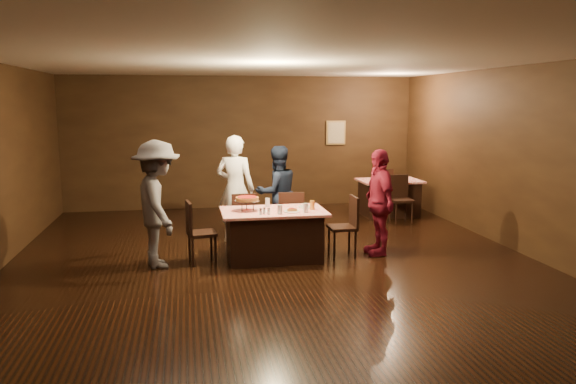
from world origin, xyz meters
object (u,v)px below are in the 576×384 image
object	(u,v)px
glass_amber	(312,205)
chair_end_left	(202,232)
chair_far_right	(290,218)
pizza_stand	(247,199)
back_table	(389,198)
plate_empty	(306,207)
main_table	(274,235)
diner_grey_knit	(157,204)
chair_far_left	(243,220)
diner_navy_hoodie	(277,193)
glass_back	(268,203)
diner_red_shirt	(379,202)
diner_white_jacket	(235,189)
glass_front_left	(280,209)
chair_back_near	(401,199)
glass_front_right	(306,208)
chair_end_right	(342,226)
chair_back_far	(380,189)

from	to	relation	value
glass_amber	chair_end_left	bearing A→B (deg)	178.32
chair_far_right	chair_end_left	world-z (taller)	same
pizza_stand	chair_far_right	bearing A→B (deg)	41.19
back_table	plate_empty	world-z (taller)	plate_empty
main_table	diner_grey_knit	size ratio (longest dim) A/B	0.85
back_table	chair_far_left	bearing A→B (deg)	-147.31
diner_navy_hoodie	glass_amber	xyz separation A→B (m)	(0.33, -1.35, 0.01)
back_table	glass_back	xyz separation A→B (m)	(-3.01, -2.61, 0.46)
pizza_stand	glass_amber	distance (m)	1.01
diner_navy_hoodie	diner_red_shirt	bearing A→B (deg)	120.97
diner_grey_knit	diner_white_jacket	bearing A→B (deg)	-57.96
plate_empty	glass_front_left	size ratio (longest dim) A/B	1.79
plate_empty	glass_back	world-z (taller)	glass_back
chair_back_near	diner_navy_hoodie	bearing A→B (deg)	-161.37
chair_far_left	diner_navy_hoodie	bearing A→B (deg)	-144.10
main_table	glass_front_right	bearing A→B (deg)	-29.05
chair_end_right	chair_back_near	world-z (taller)	same
chair_far_right	chair_end_right	bearing A→B (deg)	137.64
diner_grey_knit	diner_red_shirt	world-z (taller)	diner_grey_knit
diner_grey_knit	chair_far_right	bearing A→B (deg)	-82.55
chair_end_right	glass_back	bearing A→B (deg)	-104.73
chair_far_right	glass_front_left	size ratio (longest dim) A/B	6.79
chair_far_left	back_table	bearing A→B (deg)	-150.98
chair_far_left	chair_end_left	size ratio (longest dim) A/B	1.00
main_table	back_table	distance (m)	4.15
chair_end_left	glass_amber	size ratio (longest dim) A/B	6.79
chair_back_near	chair_back_far	xyz separation A→B (m)	(0.00, 1.30, 0.00)
chair_back_near	plate_empty	distance (m)	3.19
chair_back_far	diner_navy_hoodie	xyz separation A→B (m)	(-2.70, -2.21, 0.36)
chair_back_far	glass_front_right	world-z (taller)	chair_back_far
chair_far_left	diner_navy_hoodie	size ratio (longest dim) A/B	0.57
glass_amber	diner_red_shirt	bearing A→B (deg)	2.27
chair_back_far	pizza_stand	distance (m)	4.85
back_table	plate_empty	bearing A→B (deg)	-131.18
back_table	chair_back_far	size ratio (longest dim) A/B	1.37
glass_front_left	glass_amber	bearing A→B (deg)	24.44
glass_front_left	diner_navy_hoodie	bearing A→B (deg)	82.25
glass_back	glass_front_left	bearing A→B (deg)	-80.54
pizza_stand	back_table	bearing A→B (deg)	40.36
back_table	diner_navy_hoodie	distance (m)	3.17
diner_white_jacket	chair_back_near	bearing A→B (deg)	-139.65
main_table	chair_far_right	size ratio (longest dim) A/B	1.68
chair_end_left	glass_front_left	size ratio (longest dim) A/B	6.79
glass_front_right	chair_end_right	bearing A→B (deg)	21.04
main_table	back_table	xyz separation A→B (m)	(2.96, 2.91, 0.00)
diner_white_jacket	diner_red_shirt	distance (m)	2.50
diner_red_shirt	glass_front_left	xyz separation A→B (m)	(-1.65, -0.29, -0.01)
chair_far_right	glass_back	world-z (taller)	chair_far_right
chair_far_left	glass_amber	bearing A→B (deg)	137.66
chair_far_left	chair_back_near	xyz separation A→B (m)	(3.36, 1.46, 0.00)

